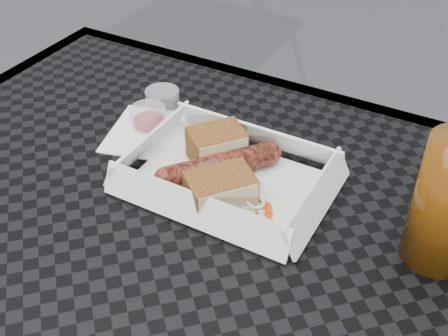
% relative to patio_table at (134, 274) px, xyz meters
% --- Properties ---
extents(patio_table, '(0.80, 0.80, 0.74)m').
position_rel_patio_table_xyz_m(patio_table, '(0.00, 0.00, 0.00)').
color(patio_table, black).
rests_on(patio_table, ground).
extents(food_tray, '(0.22, 0.15, 0.00)m').
position_rel_patio_table_xyz_m(food_tray, '(0.06, 0.13, 0.08)').
color(food_tray, white).
rests_on(food_tray, patio_table).
extents(bratwurst, '(0.12, 0.14, 0.03)m').
position_rel_patio_table_xyz_m(bratwurst, '(0.05, 0.13, 0.10)').
color(bratwurst, maroon).
rests_on(bratwurst, food_tray).
extents(bread_near, '(0.08, 0.08, 0.04)m').
position_rel_patio_table_xyz_m(bread_near, '(0.03, 0.16, 0.10)').
color(bread_near, brown).
rests_on(bread_near, food_tray).
extents(bread_far, '(0.09, 0.09, 0.04)m').
position_rel_patio_table_xyz_m(bread_far, '(0.07, 0.09, 0.10)').
color(bread_far, brown).
rests_on(bread_far, food_tray).
extents(veg_garnish, '(0.03, 0.03, 0.00)m').
position_rel_patio_table_xyz_m(veg_garnish, '(0.12, 0.09, 0.08)').
color(veg_garnish, '#EA3F0A').
rests_on(veg_garnish, food_tray).
extents(napkin, '(0.15, 0.15, 0.00)m').
position_rel_patio_table_xyz_m(napkin, '(-0.08, 0.17, 0.08)').
color(napkin, white).
rests_on(napkin, patio_table).
extents(condiment_cup_sauce, '(0.05, 0.05, 0.03)m').
position_rel_patio_table_xyz_m(condiment_cup_sauce, '(-0.10, 0.18, 0.09)').
color(condiment_cup_sauce, '#970B0B').
rests_on(condiment_cup_sauce, patio_table).
extents(condiment_cup_empty, '(0.05, 0.05, 0.03)m').
position_rel_patio_table_xyz_m(condiment_cup_empty, '(-0.11, 0.23, 0.09)').
color(condiment_cup_empty, silver).
rests_on(condiment_cup_empty, patio_table).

